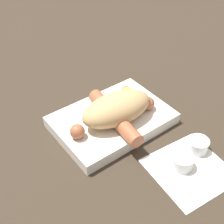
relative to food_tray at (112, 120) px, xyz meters
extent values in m
plane|color=#33281E|center=(0.00, 0.00, -0.01)|extent=(3.00, 3.00, 0.00)
cube|color=silver|center=(0.00, 0.00, 0.00)|extent=(0.24, 0.17, 0.03)
ellipsoid|color=tan|center=(0.00, 0.02, 0.04)|extent=(0.16, 0.09, 0.06)
cylinder|color=#9E5638|center=(0.01, 0.02, 0.03)|extent=(0.05, 0.17, 0.03)
sphere|color=#9E5638|center=(0.09, 0.01, 0.03)|extent=(0.03, 0.03, 0.03)
sphere|color=#9E5638|center=(-0.07, 0.03, 0.03)|extent=(0.03, 0.03, 0.03)
cylinder|color=orange|center=(-0.08, -0.05, 0.01)|extent=(0.03, 0.03, 0.00)
cylinder|color=#F99E4C|center=(-0.08, -0.03, 0.01)|extent=(0.03, 0.03, 0.00)
cylinder|color=orange|center=(-0.09, -0.02, 0.01)|extent=(0.03, 0.03, 0.00)
torus|color=silver|center=(-0.08, -0.05, 0.01)|extent=(0.03, 0.03, 0.00)
cube|color=white|center=(-0.04, 0.18, -0.01)|extent=(0.15, 0.15, 0.00)
cylinder|color=silver|center=(-0.03, 0.17, 0.00)|extent=(0.04, 0.04, 0.03)
cylinder|color=gold|center=(-0.03, 0.17, -0.01)|extent=(0.03, 0.03, 0.01)
cylinder|color=silver|center=(-0.09, 0.16, 0.00)|extent=(0.04, 0.04, 0.03)
cylinder|color=maroon|center=(-0.09, 0.16, -0.01)|extent=(0.03, 0.03, 0.01)
camera|label=1|loc=(0.30, 0.39, 0.45)|focal=50.00mm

